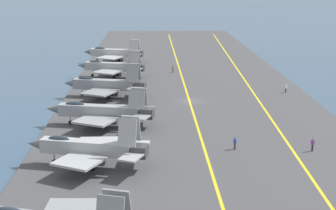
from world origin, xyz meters
TOP-DOWN VIEW (x-y plane):
  - ground_plane at (0.00, 0.00)m, footprint 2000.00×2000.00m
  - carrier_deck at (0.00, 0.00)m, footprint 229.58×46.67m
  - deck_stripe_foul_line at (0.00, -12.84)m, footprint 206.47×8.75m
  - deck_stripe_centerline at (0.00, 0.00)m, footprint 206.62×0.36m
  - parked_jet_second at (-32.42, 14.69)m, footprint 11.83×15.42m
  - parked_jet_third at (-15.15, 14.77)m, footprint 12.16×17.15m
  - parked_jet_fourth at (3.60, 15.61)m, footprint 13.79×16.13m
  - parked_jet_fifth at (22.64, 15.75)m, footprint 12.49×15.71m
  - parked_jet_sixth at (42.49, 16.58)m, footprint 14.02×16.19m
  - crew_purple_vest at (-27.81, -14.23)m, footprint 0.38×0.45m
  - crew_white_vest at (6.25, -19.51)m, footprint 0.44×0.46m
  - crew_blue_vest at (-26.72, -4.06)m, footprint 0.37×0.45m
  - crew_brown_vest at (27.71, 1.78)m, footprint 0.45×0.39m

SIDE VIEW (x-z plane):
  - ground_plane at x=0.00m, z-range 0.00..0.00m
  - carrier_deck at x=0.00m, z-range 0.00..0.40m
  - deck_stripe_foul_line at x=0.00m, z-range 0.40..0.41m
  - deck_stripe_centerline at x=0.00m, z-range 0.40..0.41m
  - crew_white_vest at x=6.25m, z-range 0.48..2.11m
  - crew_blue_vest at x=-26.72m, z-range 0.49..2.24m
  - crew_brown_vest at x=27.71m, z-range 0.49..2.26m
  - crew_purple_vest at x=-27.81m, z-range 0.49..2.31m
  - parked_jet_third at x=-15.15m, z-range -0.31..5.80m
  - parked_jet_fifth at x=22.64m, z-range -0.24..5.89m
  - parked_jet_fourth at x=3.60m, z-range -0.44..6.09m
  - parked_jet_sixth at x=42.49m, z-range -0.17..5.88m
  - parked_jet_second at x=-32.42m, z-range -0.42..6.22m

